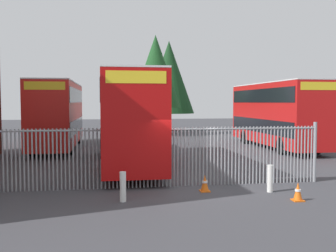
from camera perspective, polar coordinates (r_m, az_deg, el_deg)
name	(u,v)px	position (r m, az deg, el deg)	size (l,w,h in m)	color
ground_plane	(157,156)	(22.52, -1.56, -4.47)	(100.00, 100.00, 0.00)	#3D3D42
palisade_fence	(136,156)	(14.29, -4.67, -4.32)	(14.12, 0.14, 2.35)	gray
double_decker_bus_near_gate	(128,116)	(19.14, -5.81, 1.39)	(2.54, 10.81, 4.42)	#B70C0C
double_decker_bus_behind_fence_left	(276,112)	(27.57, 15.50, 1.92)	(2.54, 10.81, 4.42)	red
double_decker_bus_behind_fence_right	(58,113)	(27.20, -15.78, 1.90)	(2.54, 10.81, 4.42)	red
bollard_near_left	(123,187)	(12.45, -6.60, -8.80)	(0.20, 0.20, 0.95)	silver
bollard_center_front	(270,179)	(14.11, 14.68, -7.43)	(0.20, 0.20, 0.95)	silver
traffic_cone_by_gate	(205,183)	(13.83, 5.40, -8.34)	(0.34, 0.34, 0.59)	orange
traffic_cone_mid_forecourt	(298,192)	(13.17, 18.44, -9.11)	(0.34, 0.34, 0.59)	orange
tree_tall_back	(156,71)	(36.85, -1.82, 7.96)	(4.74, 4.74, 9.38)	#4C3823
tree_short_side	(169,77)	(42.90, 0.15, 7.13)	(5.51, 5.51, 9.78)	#4C3823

